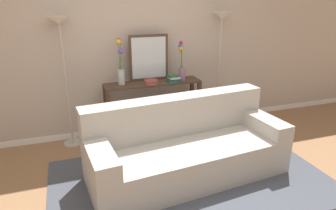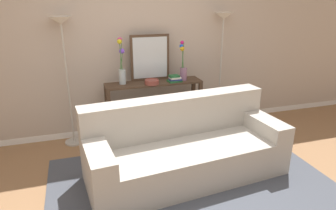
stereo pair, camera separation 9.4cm
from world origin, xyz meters
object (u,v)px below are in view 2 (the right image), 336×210
(console_table, at_px, (154,99))
(floor_lamp_left, at_px, (63,46))
(wall_mirror, at_px, (150,58))
(floor_lamp_right, at_px, (222,38))
(book_stack, at_px, (175,79))
(fruit_bowl, at_px, (152,82))
(vase_tall_flowers, at_px, (122,66))
(vase_short_flowers, at_px, (183,66))
(book_row_under_console, at_px, (126,135))
(couch, at_px, (185,150))

(console_table, height_order, floor_lamp_left, floor_lamp_left)
(floor_lamp_left, xyz_separation_m, wall_mirror, (1.15, 0.04, -0.22))
(floor_lamp_right, height_order, book_stack, floor_lamp_right)
(floor_lamp_left, bearing_deg, book_stack, -6.62)
(floor_lamp_left, xyz_separation_m, fruit_bowl, (1.11, -0.18, -0.51))
(vase_tall_flowers, xyz_separation_m, book_stack, (0.72, -0.12, -0.21))
(floor_lamp_left, height_order, vase_short_flowers, floor_lamp_left)
(wall_mirror, bearing_deg, book_row_under_console, -162.65)
(floor_lamp_left, relative_size, book_stack, 8.45)
(vase_short_flowers, xyz_separation_m, book_stack, (-0.14, -0.05, -0.17))
(floor_lamp_right, bearing_deg, console_table, -175.16)
(couch, distance_m, book_stack, 1.21)
(wall_mirror, xyz_separation_m, book_row_under_console, (-0.42, -0.13, -1.09))
(console_table, distance_m, vase_short_flowers, 0.64)
(floor_lamp_right, xyz_separation_m, vase_short_flowers, (-0.66, -0.12, -0.34))
(couch, height_order, fruit_bowl, fruit_bowl)
(book_stack, bearing_deg, vase_tall_flowers, 170.56)
(floor_lamp_right, xyz_separation_m, vase_tall_flowers, (-1.53, -0.05, -0.30))
(wall_mirror, bearing_deg, fruit_bowl, -99.62)
(fruit_bowl, bearing_deg, vase_short_flowers, 8.06)
(wall_mirror, height_order, book_row_under_console, wall_mirror)
(floor_lamp_left, relative_size, book_row_under_console, 6.79)
(floor_lamp_left, bearing_deg, vase_tall_flowers, -3.78)
(vase_tall_flowers, distance_m, fruit_bowl, 0.47)
(vase_short_flowers, bearing_deg, wall_mirror, 160.76)
(wall_mirror, xyz_separation_m, fruit_bowl, (-0.04, -0.22, -0.29))
(floor_lamp_right, distance_m, vase_tall_flowers, 1.56)
(wall_mirror, distance_m, vase_short_flowers, 0.48)
(console_table, xyz_separation_m, fruit_bowl, (-0.05, -0.09, 0.29))
(vase_tall_flowers, xyz_separation_m, fruit_bowl, (0.38, -0.14, -0.22))
(fruit_bowl, xyz_separation_m, book_stack, (0.34, 0.02, 0.01))
(floor_lamp_right, height_order, vase_tall_flowers, floor_lamp_right)
(console_table, distance_m, fruit_bowl, 0.31)
(floor_lamp_left, distance_m, book_row_under_console, 1.51)
(vase_short_flowers, bearing_deg, console_table, 176.76)
(console_table, bearing_deg, wall_mirror, 96.37)
(floor_lamp_right, height_order, fruit_bowl, floor_lamp_right)
(console_table, bearing_deg, couch, -86.97)
(vase_tall_flowers, distance_m, book_stack, 0.76)
(book_stack, xyz_separation_m, book_row_under_console, (-0.72, 0.08, -0.81))
(couch, xyz_separation_m, book_stack, (0.23, 1.05, 0.55))
(couch, distance_m, book_row_under_console, 1.25)
(vase_tall_flowers, bearing_deg, book_row_under_console, -82.28)
(floor_lamp_left, bearing_deg, vase_short_flowers, -4.19)
(console_table, xyz_separation_m, book_stack, (0.29, -0.08, 0.30))
(floor_lamp_left, relative_size, fruit_bowl, 8.75)
(console_table, bearing_deg, book_row_under_console, 180.00)
(couch, bearing_deg, floor_lamp_right, 49.77)
(wall_mirror, bearing_deg, floor_lamp_left, -178.12)
(fruit_bowl, relative_size, book_row_under_console, 0.78)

